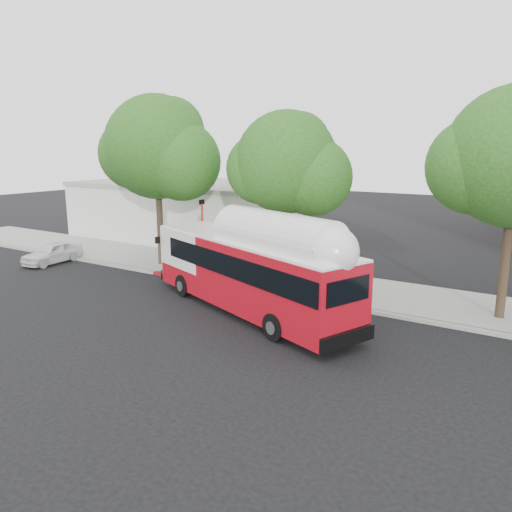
% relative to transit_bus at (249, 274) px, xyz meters
% --- Properties ---
extents(ground, '(120.00, 120.00, 0.00)m').
position_rel_transit_bus_xyz_m(ground, '(0.05, -1.23, -1.67)').
color(ground, black).
rests_on(ground, ground).
extents(sidewalk, '(60.00, 5.00, 0.15)m').
position_rel_transit_bus_xyz_m(sidewalk, '(0.05, 5.27, -1.60)').
color(sidewalk, gray).
rests_on(sidewalk, ground).
extents(curb_strip, '(60.00, 0.30, 0.15)m').
position_rel_transit_bus_xyz_m(curb_strip, '(0.05, 2.67, -1.60)').
color(curb_strip, gray).
rests_on(curb_strip, ground).
extents(red_curb_segment, '(10.00, 0.32, 0.16)m').
position_rel_transit_bus_xyz_m(red_curb_segment, '(-2.95, 2.67, -1.59)').
color(red_curb_segment, maroon).
rests_on(red_curb_segment, ground).
extents(street_tree_left, '(6.67, 5.80, 9.74)m').
position_rel_transit_bus_xyz_m(street_tree_left, '(-8.48, 4.33, 4.93)').
color(street_tree_left, '#2D2116').
rests_on(street_tree_left, ground).
extents(street_tree_mid, '(5.75, 5.00, 8.62)m').
position_rel_transit_bus_xyz_m(street_tree_mid, '(-0.54, 4.83, 4.23)').
color(street_tree_mid, '#2D2116').
rests_on(street_tree_mid, ground).
extents(low_commercial_bldg, '(16.20, 10.20, 4.25)m').
position_rel_transit_bus_xyz_m(low_commercial_bldg, '(-13.95, 12.77, 0.48)').
color(low_commercial_bldg, silver).
rests_on(low_commercial_bldg, ground).
extents(transit_bus, '(12.05, 6.32, 3.58)m').
position_rel_transit_bus_xyz_m(transit_bus, '(0.00, 0.00, 0.00)').
color(transit_bus, '#A70B18').
rests_on(transit_bus, ground).
extents(parked_car, '(3.85, 1.77, 1.28)m').
position_rel_transit_bus_xyz_m(parked_car, '(-15.01, 1.32, -1.03)').
color(parked_car, silver).
rests_on(parked_car, ground).
extents(signal_pole, '(0.12, 0.40, 4.21)m').
position_rel_transit_bus_xyz_m(signal_pole, '(-5.02, 3.24, 0.49)').
color(signal_pole, '#AB1E12').
rests_on(signal_pole, ground).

